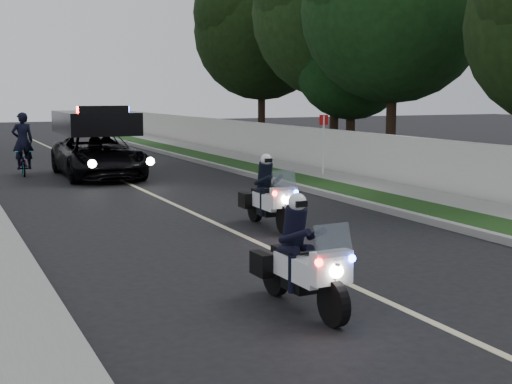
{
  "coord_description": "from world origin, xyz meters",
  "views": [
    {
      "loc": [
        -5.37,
        -8.11,
        2.77
      ],
      "look_at": [
        -0.17,
        3.04,
        1.0
      ],
      "focal_mm": 48.88,
      "sensor_mm": 36.0,
      "label": 1
    }
  ],
  "objects": [
    {
      "name": "police_moto_right",
      "position": [
        0.84,
        4.59,
        0.0
      ],
      "size": [
        0.68,
        1.81,
        1.52
      ],
      "primitive_type": null,
      "rotation": [
        0.0,
        0.0,
        -0.03
      ],
      "color": "silver",
      "rests_on": "ground"
    },
    {
      "name": "curb_right",
      "position": [
        4.1,
        10.0,
        0.07
      ],
      "size": [
        0.2,
        60.0,
        0.15
      ],
      "primitive_type": "cube",
      "color": "gray",
      "rests_on": "ground"
    },
    {
      "name": "lane_marking",
      "position": [
        0.0,
        10.0,
        0.0
      ],
      "size": [
        0.12,
        50.0,
        0.01
      ],
      "primitive_type": "cube",
      "color": "#BFB78C",
      "rests_on": "ground"
    },
    {
      "name": "tree_right_b",
      "position": [
        9.55,
        12.46,
        0.0
      ],
      "size": [
        7.41,
        7.41,
        10.99
      ],
      "primitive_type": null,
      "rotation": [
        0.0,
        0.0,
        -0.13
      ],
      "color": "#153913",
      "rests_on": "ground"
    },
    {
      "name": "tree_right_c",
      "position": [
        9.83,
        15.54,
        0.0
      ],
      "size": [
        5.62,
        5.62,
        7.75
      ],
      "primitive_type": null,
      "rotation": [
        0.0,
        0.0,
        -0.24
      ],
      "color": "#113510",
      "rests_on": "ground"
    },
    {
      "name": "police_suv",
      "position": [
        -0.46,
        14.63,
        0.0
      ],
      "size": [
        2.45,
        5.2,
        2.51
      ],
      "primitive_type": "imported",
      "rotation": [
        0.0,
        0.0,
        -0.01
      ],
      "color": "black",
      "rests_on": "ground"
    },
    {
      "name": "property_wall",
      "position": [
        7.1,
        10.0,
        0.75
      ],
      "size": [
        0.22,
        60.0,
        1.5
      ],
      "primitive_type": "cube",
      "color": "beige",
      "rests_on": "ground"
    },
    {
      "name": "sidewalk_right",
      "position": [
        6.1,
        10.0,
        0.08
      ],
      "size": [
        1.4,
        60.0,
        0.16
      ],
      "primitive_type": "cube",
      "color": "gray",
      "rests_on": "ground"
    },
    {
      "name": "police_moto_left",
      "position": [
        -1.18,
        -0.51,
        0.0
      ],
      "size": [
        0.67,
        1.78,
        1.5
      ],
      "primitive_type": null,
      "rotation": [
        0.0,
        0.0,
        0.03
      ],
      "color": "white",
      "rests_on": "ground"
    },
    {
      "name": "bicycle",
      "position": [
        -2.61,
        16.25,
        0.0
      ],
      "size": [
        0.68,
        1.65,
        0.85
      ],
      "primitive_type": "imported",
      "rotation": [
        0.0,
        0.0,
        -0.07
      ],
      "color": "black",
      "rests_on": "ground"
    },
    {
      "name": "tree_right_e",
      "position": [
        9.55,
        23.21,
        0.0
      ],
      "size": [
        7.63,
        7.63,
        10.99
      ],
      "primitive_type": null,
      "rotation": [
        0.0,
        0.0,
        0.17
      ],
      "color": "black",
      "rests_on": "ground"
    },
    {
      "name": "cyclist",
      "position": [
        -2.61,
        16.25,
        0.0
      ],
      "size": [
        0.71,
        0.5,
        1.9
      ],
      "primitive_type": "imported",
      "rotation": [
        0.0,
        0.0,
        3.2
      ],
      "color": "black",
      "rests_on": "ground"
    },
    {
      "name": "tree_right_d",
      "position": [
        9.75,
        16.68,
        0.0
      ],
      "size": [
        8.68,
        8.68,
        11.41
      ],
      "primitive_type": null,
      "rotation": [
        0.0,
        0.0,
        -0.33
      ],
      "color": "#1C3913",
      "rests_on": "ground"
    },
    {
      "name": "ground",
      "position": [
        0.0,
        0.0,
        0.0
      ],
      "size": [
        120.0,
        120.0,
        0.0
      ],
      "primitive_type": "plane",
      "color": "black",
      "rests_on": "ground"
    },
    {
      "name": "sign_post",
      "position": [
        6.0,
        11.16,
        0.0
      ],
      "size": [
        0.35,
        0.35,
        2.12
      ],
      "primitive_type": null,
      "rotation": [
        0.0,
        0.0,
        0.06
      ],
      "color": "#A00C0B",
      "rests_on": "ground"
    },
    {
      "name": "grass_verge",
      "position": [
        4.8,
        10.0,
        0.08
      ],
      "size": [
        1.2,
        60.0,
        0.16
      ],
      "primitive_type": "cube",
      "color": "#193814",
      "rests_on": "ground"
    }
  ]
}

